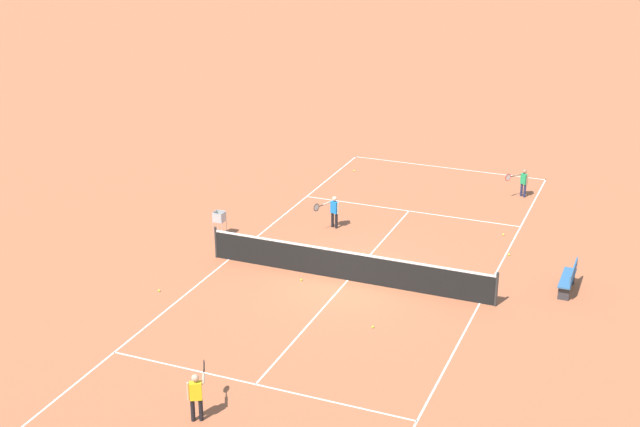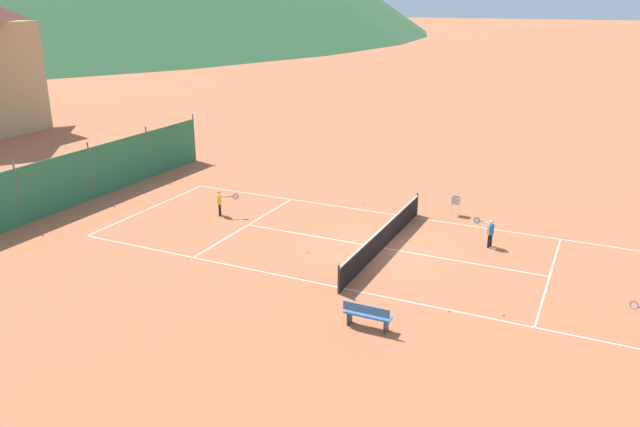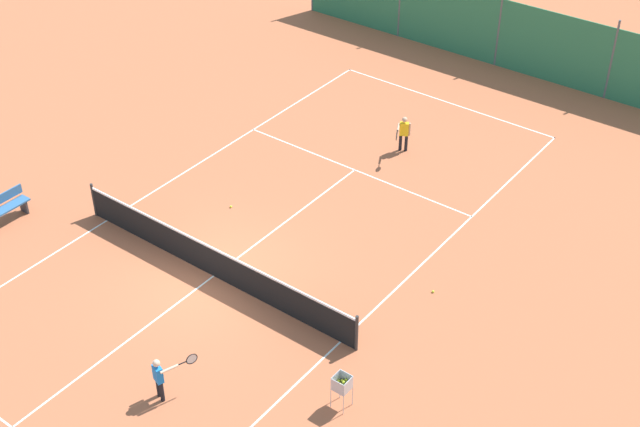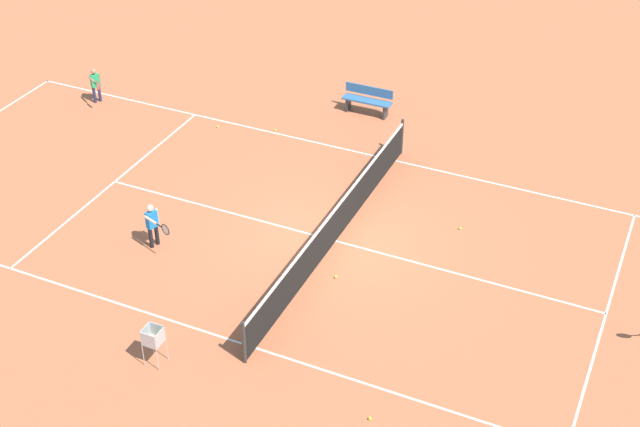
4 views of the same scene
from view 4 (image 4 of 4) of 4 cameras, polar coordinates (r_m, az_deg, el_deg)
ground_plane at (r=21.44m, az=0.99°, el=-1.77°), size 600.00×600.00×0.00m
court_line_markings at (r=21.44m, az=0.99°, el=-1.76°), size 8.25×23.85×0.01m
tennis_net at (r=21.15m, az=1.00°, el=-0.68°), size 9.18×0.08×1.06m
player_near_service at (r=21.22m, az=-10.64°, el=-0.61°), size 0.65×0.91×1.16m
player_far_service at (r=28.10m, az=-14.17°, el=8.08°), size 0.77×0.77×1.10m
tennis_ball_near_corner at (r=25.99m, az=-2.87°, el=5.35°), size 0.07×0.07×0.07m
tennis_ball_alley_left at (r=17.19m, az=3.22°, el=-12.96°), size 0.07×0.07×0.07m
tennis_ball_service_box at (r=22.08m, az=8.96°, el=-0.94°), size 0.07×0.07×0.07m
tennis_ball_mid_court at (r=20.29m, az=1.02°, el=-4.07°), size 0.07×0.07×0.07m
tennis_ball_far_corner at (r=26.31m, az=-6.56°, el=5.54°), size 0.07×0.07×0.07m
ball_hopper at (r=18.11m, az=-10.62°, el=-7.85°), size 0.36×0.36×0.89m
courtside_bench at (r=26.77m, az=3.06°, el=7.28°), size 0.36×1.50×0.84m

